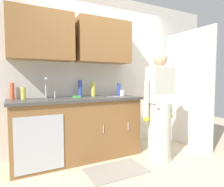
# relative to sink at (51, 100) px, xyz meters

# --- Properties ---
(ground_plane) EXTENTS (9.00, 9.00, 0.00)m
(ground_plane) POSITION_rel_sink_xyz_m (0.95, -0.71, -0.93)
(ground_plane) COLOR beige
(kitchen_wall_with_uppers) EXTENTS (4.80, 0.44, 2.70)m
(kitchen_wall_with_uppers) POSITION_rel_sink_xyz_m (0.82, 0.29, 0.55)
(kitchen_wall_with_uppers) COLOR beige
(kitchen_wall_with_uppers) RESTS_ON ground
(closet_door_panel) EXTENTS (0.04, 1.10, 2.10)m
(closet_door_panel) POSITION_rel_sink_xyz_m (2.40, -0.31, 0.12)
(closet_door_panel) COLOR silver
(closet_door_panel) RESTS_ON ground
(counter_cabinet) EXTENTS (1.90, 0.62, 0.90)m
(counter_cabinet) POSITION_rel_sink_xyz_m (0.40, -0.01, -0.48)
(counter_cabinet) COLOR brown
(counter_cabinet) RESTS_ON ground
(countertop) EXTENTS (1.96, 0.66, 0.04)m
(countertop) POSITION_rel_sink_xyz_m (0.40, -0.01, -0.01)
(countertop) COLOR #474442
(countertop) RESTS_ON counter_cabinet
(sink) EXTENTS (0.50, 0.36, 0.35)m
(sink) POSITION_rel_sink_xyz_m (0.00, 0.00, 0.00)
(sink) COLOR #B7BABF
(sink) RESTS_ON counter_cabinet
(person_at_sink) EXTENTS (0.55, 0.34, 1.62)m
(person_at_sink) POSITION_rel_sink_xyz_m (1.46, -0.65, -0.23)
(person_at_sink) COLOR white
(person_at_sink) RESTS_ON ground
(floor_mat) EXTENTS (0.80, 0.50, 0.01)m
(floor_mat) POSITION_rel_sink_xyz_m (0.71, -0.66, -0.92)
(floor_mat) COLOR gray
(floor_mat) RESTS_ON ground
(bottle_cleaner_spray) EXTENTS (0.07, 0.07, 0.24)m
(bottle_cleaner_spray) POSITION_rel_sink_xyz_m (0.73, 0.18, 0.13)
(bottle_cleaner_spray) COLOR #D8D14C
(bottle_cleaner_spray) RESTS_ON countertop
(bottle_soap) EXTENTS (0.07, 0.07, 0.17)m
(bottle_soap) POSITION_rel_sink_xyz_m (-0.35, 0.15, 0.10)
(bottle_soap) COLOR #D8D14C
(bottle_soap) RESTS_ON countertop
(bottle_water_tall) EXTENTS (0.06, 0.06, 0.27)m
(bottle_water_tall) POSITION_rel_sink_xyz_m (0.51, 0.19, 0.15)
(bottle_water_tall) COLOR #334CB2
(bottle_water_tall) RESTS_ON countertop
(bottle_dish_liquid) EXTENTS (0.06, 0.06, 0.21)m
(bottle_dish_liquid) POSITION_rel_sink_xyz_m (1.21, 0.15, 0.12)
(bottle_dish_liquid) COLOR #334CB2
(bottle_dish_liquid) RESTS_ON countertop
(bottle_water_short) EXTENTS (0.06, 0.06, 0.23)m
(bottle_water_short) POSITION_rel_sink_xyz_m (-0.49, 0.23, 0.13)
(bottle_water_short) COLOR #E05933
(bottle_water_short) RESTS_ON countertop
(cup_by_sink) EXTENTS (0.08, 0.08, 0.10)m
(cup_by_sink) POSITION_rel_sink_xyz_m (1.21, 0.04, 0.06)
(cup_by_sink) COLOR white
(cup_by_sink) RESTS_ON countertop
(knife_on_counter) EXTENTS (0.24, 0.06, 0.01)m
(knife_on_counter) POSITION_rel_sink_xyz_m (0.98, -0.09, 0.02)
(knife_on_counter) COLOR silver
(knife_on_counter) RESTS_ON countertop
(sponge) EXTENTS (0.11, 0.07, 0.03)m
(sponge) POSITION_rel_sink_xyz_m (0.39, 0.02, 0.03)
(sponge) COLOR #4CBF4C
(sponge) RESTS_ON countertop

